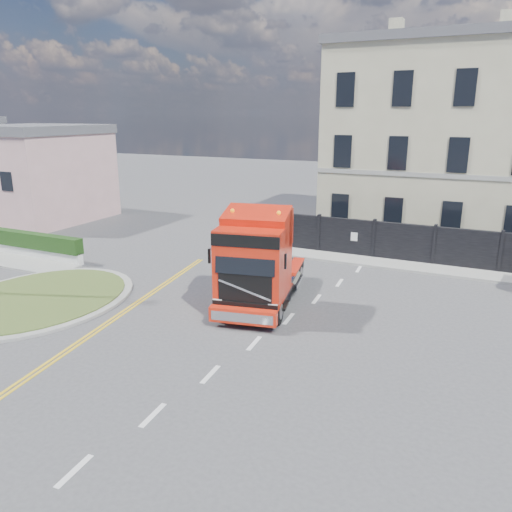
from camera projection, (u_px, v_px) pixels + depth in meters
The scene contains 9 objects.
ground at pixel (224, 303), 20.11m from camera, with size 120.00×120.00×0.00m, color #424244.
traffic_island at pixel (38, 299), 20.33m from camera, with size 6.80×6.80×0.17m.
hedge_wall at pixel (23, 243), 26.51m from camera, with size 8.00×0.55×1.35m.
pavement_side at pixel (7, 260), 25.74m from camera, with size 8.50×1.80×0.10m, color gray.
seaside_bldg_pink at pixel (36, 177), 35.27m from camera, with size 8.00×8.00×6.00m, color #D2A4A5.
hoarding_fence at pixel (424, 245), 25.00m from camera, with size 18.80×0.25×2.00m.
georgian_building at pixel (438, 140), 30.44m from camera, with size 12.30×10.30×12.80m.
pavement_far at pixel (409, 266), 24.70m from camera, with size 20.00×1.60×0.12m, color gray.
truck at pixel (258, 265), 19.16m from camera, with size 3.61×6.83×3.89m.
Camera 1 is at (9.14, -16.49, 7.38)m, focal length 35.00 mm.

